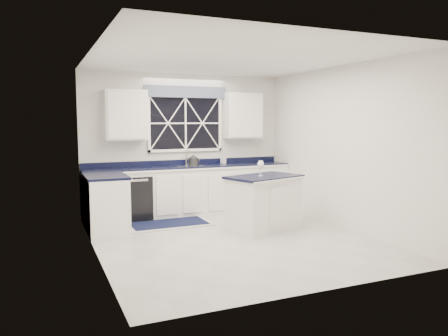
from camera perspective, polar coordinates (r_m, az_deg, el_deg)
name	(u,v)px	position (r m, az deg, el deg)	size (l,w,h in m)	color
ground	(232,239)	(6.74, 1.07, -9.26)	(4.50, 4.50, 0.00)	#B0B1AC
back_wall	(185,144)	(8.61, -5.11, 3.18)	(4.00, 0.10, 2.70)	silver
base_cabinets	(176,194)	(8.17, -6.24, -3.34)	(3.99, 1.60, 0.90)	white
countertop	(190,167)	(8.36, -4.44, 0.15)	(3.98, 0.64, 0.04)	black
dishwasher	(133,197)	(8.15, -11.77, -3.75)	(0.60, 0.58, 0.82)	black
window	(186,119)	(8.56, -5.04, 6.38)	(1.65, 0.09, 1.26)	black
upper_cabinets	(188,115)	(8.44, -4.78, 6.86)	(3.10, 0.34, 0.90)	white
faucet	(187,157)	(8.53, -4.87, 1.46)	(0.05, 0.20, 0.30)	#B3B3B5
island	(264,203)	(7.25, 5.22, -4.52)	(1.37, 1.06, 0.90)	white
rug	(168,223)	(7.77, -7.28, -7.16)	(1.46, 0.89, 0.02)	#BAB9B4
kettle	(193,161)	(8.37, -4.04, 0.98)	(0.31, 0.21, 0.22)	#2A2A2C
wine_glass	(261,165)	(7.14, 4.82, 0.36)	(0.11, 0.11, 0.25)	white
soap_bottle	(223,159)	(8.78, -0.10, 1.22)	(0.09, 0.09, 0.19)	silver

